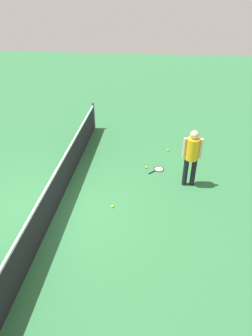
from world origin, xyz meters
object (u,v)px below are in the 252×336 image
tennis_ball_near_player (146,167)px  tennis_racket_near_player (158,169)px  tennis_ball_midcourt (112,206)px  tennis_ball_by_net (168,150)px  player_near_side (192,154)px

tennis_ball_near_player → tennis_racket_near_player: bearing=-98.4°
tennis_ball_near_player → tennis_ball_midcourt: size_ratio=1.00×
tennis_ball_by_net → tennis_ball_midcourt: bearing=155.2°
tennis_racket_near_player → tennis_ball_midcourt: (-1.95, 1.16, 0.02)m
player_near_side → tennis_racket_near_player: (0.71, 0.86, -1.00)m
tennis_racket_near_player → tennis_ball_near_player: (0.05, 0.37, 0.02)m
tennis_ball_midcourt → tennis_ball_near_player: bearing=-21.5°
player_near_side → tennis_ball_near_player: (0.76, 1.23, -0.98)m
tennis_racket_near_player → tennis_ball_near_player: bearing=81.6°
tennis_ball_midcourt → player_near_side: bearing=-58.3°
player_near_side → tennis_ball_by_net: size_ratio=25.76×
tennis_racket_near_player → tennis_ball_by_net: bearing=-14.7°
tennis_racket_near_player → tennis_ball_by_net: tennis_ball_by_net is taller
player_near_side → tennis_ball_near_player: size_ratio=25.76×
tennis_ball_by_net → tennis_ball_midcourt: same height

